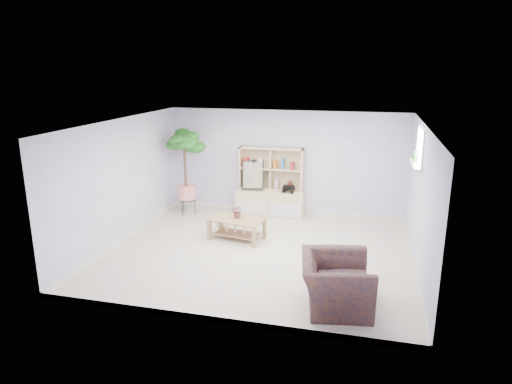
% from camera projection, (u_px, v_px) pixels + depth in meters
% --- Properties ---
extents(floor, '(5.50, 5.00, 0.01)m').
position_uv_depth(floor, '(259.00, 252.00, 8.49)').
color(floor, beige).
rests_on(floor, ground).
extents(ceiling, '(5.50, 5.00, 0.01)m').
position_uv_depth(ceiling, '(260.00, 123.00, 7.85)').
color(ceiling, white).
rests_on(ceiling, walls).
extents(walls, '(5.51, 5.01, 2.40)m').
position_uv_depth(walls, '(260.00, 190.00, 8.17)').
color(walls, silver).
rests_on(walls, floor).
extents(baseboard, '(5.50, 5.00, 0.10)m').
position_uv_depth(baseboard, '(259.00, 250.00, 8.48)').
color(baseboard, white).
rests_on(baseboard, floor).
extents(window, '(0.10, 0.98, 0.68)m').
position_uv_depth(window, '(421.00, 147.00, 7.88)').
color(window, '#C3E4FF').
rests_on(window, walls).
extents(window_sill, '(0.14, 1.00, 0.04)m').
position_uv_depth(window_sill, '(416.00, 165.00, 7.97)').
color(window_sill, white).
rests_on(window_sill, walls).
extents(storage_unit, '(1.57, 0.53, 1.57)m').
position_uv_depth(storage_unit, '(270.00, 182.00, 10.44)').
color(storage_unit, '#D4B083').
rests_on(storage_unit, floor).
extents(poster, '(0.50, 0.20, 0.68)m').
position_uv_depth(poster, '(253.00, 176.00, 10.45)').
color(poster, yellow).
rests_on(poster, storage_unit).
extents(toy_truck, '(0.36, 0.26, 0.18)m').
position_uv_depth(toy_truck, '(289.00, 188.00, 10.31)').
color(toy_truck, black).
rests_on(toy_truck, storage_unit).
extents(coffee_table, '(1.13, 0.75, 0.43)m').
position_uv_depth(coffee_table, '(237.00, 229.00, 9.09)').
color(coffee_table, '#987147').
rests_on(coffee_table, floor).
extents(table_plant, '(0.26, 0.23, 0.27)m').
position_uv_depth(table_plant, '(238.00, 211.00, 9.06)').
color(table_plant, '#285A25').
rests_on(table_plant, coffee_table).
extents(floor_tree, '(0.91, 0.91, 1.99)m').
position_uv_depth(floor_tree, '(185.00, 173.00, 10.46)').
color(floor_tree, '#1C441A').
rests_on(floor_tree, floor).
extents(armchair, '(1.14, 1.27, 0.83)m').
position_uv_depth(armchair, '(336.00, 279.00, 6.49)').
color(armchair, '#151B3A').
rests_on(armchair, floor).
extents(sill_plant, '(0.16, 0.15, 0.23)m').
position_uv_depth(sill_plant, '(416.00, 155.00, 8.11)').
color(sill_plant, '#1C441A').
rests_on(sill_plant, window_sill).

